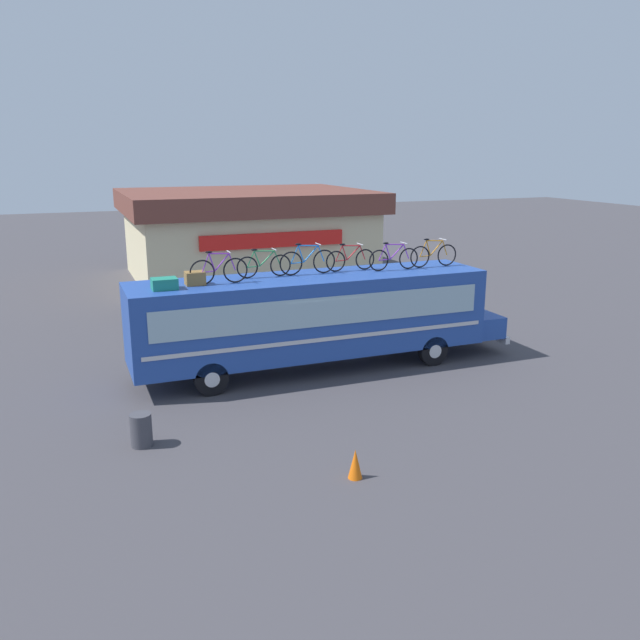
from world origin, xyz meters
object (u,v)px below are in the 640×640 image
at_px(traffic_cone, 355,464).
at_px(trash_bin, 141,430).
at_px(bus, 316,315).
at_px(rooftop_bicycle_3, 308,261).
at_px(rooftop_bicycle_5, 394,258).
at_px(rooftop_bicycle_1, 219,270).
at_px(rooftop_bicycle_4, 350,259).
at_px(luggage_bag_1, 164,284).
at_px(rooftop_bicycle_2, 264,265).
at_px(rooftop_bicycle_6, 433,255).
at_px(luggage_bag_2, 195,278).

bearing_deg(traffic_cone, trash_bin, 140.55).
bearing_deg(trash_bin, bus, 32.60).
bearing_deg(rooftop_bicycle_3, rooftop_bicycle_5, -6.49).
relative_size(bus, rooftop_bicycle_1, 7.23).
relative_size(rooftop_bicycle_1, rooftop_bicycle_3, 0.93).
bearing_deg(traffic_cone, rooftop_bicycle_4, 66.71).
xyz_separation_m(luggage_bag_1, rooftop_bicycle_1, (1.58, 0.19, 0.24)).
bearing_deg(trash_bin, rooftop_bicycle_3, 35.52).
bearing_deg(rooftop_bicycle_2, bus, -13.39).
xyz_separation_m(rooftop_bicycle_4, traffic_cone, (-3.20, -7.43, -3.03)).
bearing_deg(rooftop_bicycle_5, rooftop_bicycle_6, 2.74).
bearing_deg(rooftop_bicycle_6, luggage_bag_1, -177.34).
bearing_deg(rooftop_bicycle_4, trash_bin, -149.95).
xyz_separation_m(rooftop_bicycle_6, traffic_cone, (-6.04, -7.10, -3.05)).
xyz_separation_m(trash_bin, traffic_cone, (3.98, -3.28, -0.07)).
relative_size(rooftop_bicycle_6, trash_bin, 2.20).
bearing_deg(rooftop_bicycle_2, rooftop_bicycle_6, -2.89).
height_order(luggage_bag_1, traffic_cone, luggage_bag_1).
height_order(rooftop_bicycle_4, rooftop_bicycle_6, rooftop_bicycle_6).
xyz_separation_m(luggage_bag_1, rooftop_bicycle_5, (7.29, 0.34, 0.22)).
xyz_separation_m(rooftop_bicycle_5, trash_bin, (-8.52, -3.75, -2.97)).
height_order(luggage_bag_2, rooftop_bicycle_4, rooftop_bicycle_4).
height_order(rooftop_bicycle_3, traffic_cone, rooftop_bicycle_3).
bearing_deg(trash_bin, traffic_cone, -39.45).
relative_size(trash_bin, traffic_cone, 1.22).
bearing_deg(luggage_bag_1, rooftop_bicycle_4, 7.15).
xyz_separation_m(bus, rooftop_bicycle_4, (1.34, 0.42, 1.61)).
xyz_separation_m(luggage_bag_2, rooftop_bicycle_1, (0.67, -0.12, 0.21)).
distance_m(rooftop_bicycle_6, trash_bin, 11.13).
height_order(rooftop_bicycle_4, rooftop_bicycle_5, rooftop_bicycle_5).
distance_m(rooftop_bicycle_2, trash_bin, 6.64).
distance_m(luggage_bag_2, rooftop_bicycle_2, 2.21).
bearing_deg(rooftop_bicycle_3, bus, -65.45).
height_order(luggage_bag_2, rooftop_bicycle_1, rooftop_bicycle_1).
relative_size(bus, traffic_cone, 18.84).
bearing_deg(rooftop_bicycle_2, rooftop_bicycle_5, -4.89).
distance_m(rooftop_bicycle_4, trash_bin, 8.81).
distance_m(rooftop_bicycle_1, rooftop_bicycle_5, 5.72).
relative_size(rooftop_bicycle_2, rooftop_bicycle_6, 0.98).
relative_size(rooftop_bicycle_5, rooftop_bicycle_6, 1.01).
bearing_deg(luggage_bag_1, trash_bin, -109.75).
distance_m(rooftop_bicycle_1, rooftop_bicycle_3, 2.93).
distance_m(luggage_bag_1, rooftop_bicycle_2, 3.16).
xyz_separation_m(luggage_bag_2, rooftop_bicycle_2, (2.17, 0.39, 0.18)).
bearing_deg(rooftop_bicycle_4, bus, -162.67).
xyz_separation_m(bus, rooftop_bicycle_1, (-3.04, -0.14, 1.64)).
relative_size(rooftop_bicycle_1, traffic_cone, 2.61).
height_order(rooftop_bicycle_3, trash_bin, rooftop_bicycle_3).
height_order(bus, luggage_bag_2, luggage_bag_2).
relative_size(luggage_bag_1, luggage_bag_2, 1.28).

